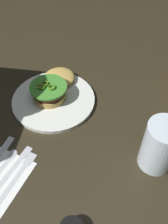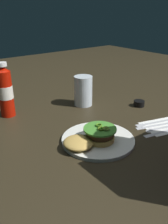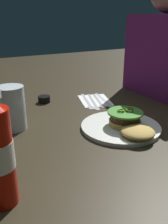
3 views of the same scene
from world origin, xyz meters
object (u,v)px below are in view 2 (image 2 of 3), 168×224
object	(u,v)px
napkin	(164,126)
spoon_utensil	(160,127)
burger_sandwich	(92,137)
butter_knife	(165,131)
fork_utensil	(154,122)
condiment_cup	(139,103)
ketchup_bottle	(5,92)
dinner_plate	(98,140)
steak_knife	(156,125)
water_glass	(83,91)

from	to	relation	value
napkin	spoon_utensil	bearing A→B (deg)	5.17
burger_sandwich	butter_knife	distance (m)	0.29
napkin	fork_utensil	size ratio (longest dim) A/B	0.82
condiment_cup	napkin	distance (m)	0.22
burger_sandwich	condiment_cup	world-z (taller)	burger_sandwich
ketchup_bottle	fork_utensil	world-z (taller)	ketchup_bottle
dinner_plate	spoon_utensil	bearing A→B (deg)	162.77
ketchup_bottle	condiment_cup	world-z (taller)	ketchup_bottle
condiment_cup	steak_knife	world-z (taller)	condiment_cup
ketchup_bottle	water_glass	bearing A→B (deg)	162.58
steak_knife	ketchup_bottle	bearing A→B (deg)	-47.50
water_glass	napkin	size ratio (longest dim) A/B	0.86
burger_sandwich	ketchup_bottle	bearing A→B (deg)	-72.84
burger_sandwich	steak_knife	xyz separation A→B (m)	(-0.29, 0.05, -0.03)
dinner_plate	butter_knife	size ratio (longest dim) A/B	1.17
condiment_cup	steak_knife	size ratio (longest dim) A/B	0.26
condiment_cup	butter_knife	distance (m)	0.26
dinner_plate	fork_utensil	world-z (taller)	dinner_plate
burger_sandwich	butter_knife	world-z (taller)	burger_sandwich
dinner_plate	ketchup_bottle	world-z (taller)	ketchup_bottle
dinner_plate	condiment_cup	size ratio (longest dim) A/B	4.99
burger_sandwich	fork_utensil	xyz separation A→B (m)	(-0.31, 0.03, -0.03)
napkin	spoon_utensil	distance (m)	0.03
burger_sandwich	napkin	bearing A→B (deg)	167.90
water_glass	butter_knife	size ratio (longest dim) A/B	0.65
burger_sandwich	fork_utensil	bearing A→B (deg)	175.07
ketchup_bottle	steak_knife	xyz separation A→B (m)	(-0.42, 0.46, -0.10)
ketchup_bottle	fork_utensil	distance (m)	0.62
ketchup_bottle	dinner_plate	bearing A→B (deg)	111.67
ketchup_bottle	fork_utensil	xyz separation A→B (m)	(-0.43, 0.44, -0.10)
burger_sandwich	spoon_utensil	bearing A→B (deg)	166.11
fork_utensil	steak_knife	xyz separation A→B (m)	(0.01, 0.02, 0.00)
burger_sandwich	napkin	size ratio (longest dim) A/B	1.15
dinner_plate	burger_sandwich	world-z (taller)	burger_sandwich
dinner_plate	ketchup_bottle	xyz separation A→B (m)	(0.16, -0.40, 0.10)
steak_knife	napkin	bearing A→B (deg)	135.87
ketchup_bottle	condiment_cup	size ratio (longest dim) A/B	4.52
butter_knife	napkin	bearing A→B (deg)	-141.73
burger_sandwich	spoon_utensil	distance (m)	0.29
steak_knife	spoon_utensil	world-z (taller)	same
dinner_plate	burger_sandwich	xyz separation A→B (m)	(0.03, 0.01, 0.03)
water_glass	spoon_utensil	distance (m)	0.39
burger_sandwich	fork_utensil	size ratio (longest dim) A/B	0.94
water_glass	steak_knife	bearing A→B (deg)	104.20
ketchup_bottle	butter_knife	xyz separation A→B (m)	(-0.40, 0.51, -0.10)
condiment_cup	napkin	world-z (taller)	condiment_cup
ketchup_bottle	steak_knife	distance (m)	0.63
burger_sandwich	steak_knife	world-z (taller)	burger_sandwich
fork_utensil	condiment_cup	bearing A→B (deg)	-120.72
condiment_cup	steak_knife	xyz separation A→B (m)	(0.11, 0.18, -0.01)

